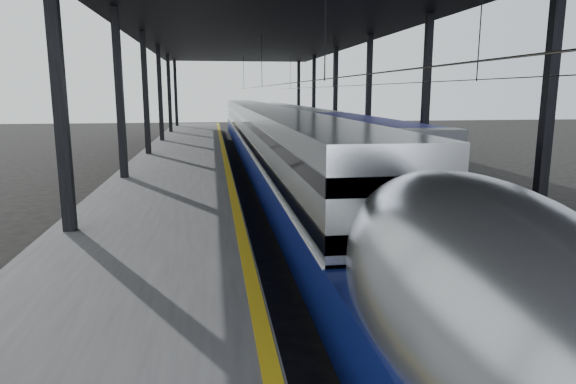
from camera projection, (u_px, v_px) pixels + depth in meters
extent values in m
plane|color=black|center=(283.00, 320.00, 11.68)|extent=(160.00, 160.00, 0.00)
cube|color=#4C4C4F|center=(179.00, 171.00, 30.51)|extent=(6.00, 80.00, 1.00)
cube|color=gold|center=(226.00, 162.00, 30.81)|extent=(0.30, 80.00, 0.01)
cube|color=slate|center=(259.00, 176.00, 31.27)|extent=(0.08, 80.00, 0.16)
cube|color=slate|center=(282.00, 176.00, 31.48)|extent=(0.08, 80.00, 0.16)
cube|color=slate|center=(339.00, 174.00, 31.99)|extent=(0.08, 80.00, 0.16)
cube|color=slate|center=(361.00, 174.00, 32.19)|extent=(0.08, 80.00, 0.16)
cube|color=black|center=(61.00, 113.00, 14.85)|extent=(0.35, 0.35, 9.00)
cube|color=black|center=(548.00, 111.00, 17.05)|extent=(0.35, 0.35, 9.00)
cube|color=black|center=(120.00, 105.00, 24.56)|extent=(0.35, 0.35, 9.00)
cube|color=black|center=(426.00, 104.00, 26.76)|extent=(0.35, 0.35, 9.00)
cube|color=black|center=(146.00, 101.00, 34.27)|extent=(0.35, 0.35, 9.00)
cube|color=black|center=(368.00, 101.00, 36.47)|extent=(0.35, 0.35, 9.00)
cube|color=black|center=(160.00, 99.00, 43.98)|extent=(0.35, 0.35, 9.00)
cube|color=black|center=(335.00, 99.00, 46.18)|extent=(0.35, 0.35, 9.00)
cube|color=black|center=(170.00, 98.00, 53.69)|extent=(0.35, 0.35, 9.00)
cube|color=black|center=(314.00, 98.00, 55.89)|extent=(0.35, 0.35, 9.00)
cube|color=black|center=(176.00, 97.00, 63.40)|extent=(0.35, 0.35, 9.00)
cube|color=black|center=(299.00, 97.00, 65.61)|extent=(0.35, 0.35, 9.00)
cube|color=black|center=(268.00, 19.00, 29.61)|extent=(18.00, 75.00, 0.45)
cylinder|color=slate|center=(270.00, 85.00, 30.34)|extent=(0.03, 74.00, 0.03)
cylinder|color=slate|center=(352.00, 86.00, 31.05)|extent=(0.03, 74.00, 0.03)
cube|color=#A9ACB1|center=(260.00, 132.00, 37.63)|extent=(2.80, 57.00, 3.87)
cube|color=navy|center=(262.00, 151.00, 36.41)|extent=(2.88, 62.00, 1.50)
cube|color=silver|center=(260.00, 138.00, 37.71)|extent=(2.90, 57.00, 0.10)
cube|color=black|center=(260.00, 117.00, 37.42)|extent=(2.84, 57.00, 0.41)
cube|color=black|center=(260.00, 132.00, 37.63)|extent=(2.84, 57.00, 0.41)
ellipsoid|color=#A9ACB1|center=(471.00, 315.00, 7.07)|extent=(2.80, 8.40, 3.87)
cube|color=black|center=(276.00, 181.00, 28.79)|extent=(2.13, 2.60, 0.40)
cube|color=#16168F|center=(366.00, 151.00, 28.63)|extent=(2.63, 18.00, 3.58)
cube|color=gray|center=(428.00, 174.00, 20.47)|extent=(2.68, 1.20, 3.62)
cube|color=black|center=(435.00, 156.00, 19.71)|extent=(1.60, 0.06, 0.80)
cube|color=#A50C26|center=(434.00, 188.00, 19.95)|extent=(1.13, 0.06, 0.52)
cube|color=gray|center=(305.00, 128.00, 47.08)|extent=(2.63, 18.00, 3.58)
cube|color=gray|center=(279.00, 118.00, 65.53)|extent=(2.63, 18.00, 3.58)
cube|color=black|center=(404.00, 203.00, 23.12)|extent=(2.07, 2.40, 0.36)
cube|color=black|center=(311.00, 150.00, 44.49)|extent=(2.07, 2.40, 0.36)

